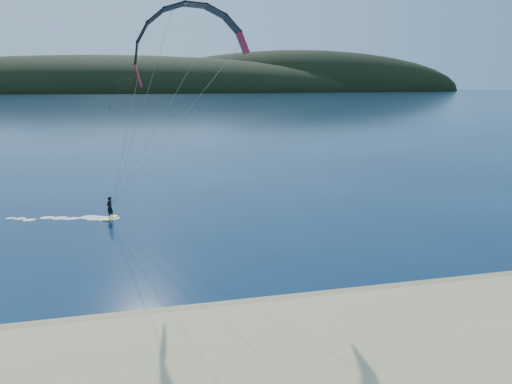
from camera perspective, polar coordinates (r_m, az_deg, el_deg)
ground at (r=19.84m, az=-3.95°, el=-21.70°), size 1800.00×1800.00×0.00m
wet_sand at (r=23.60m, az=-5.70°, el=-15.37°), size 220.00×2.50×0.10m
headland at (r=761.41m, az=-12.77°, el=12.40°), size 1200.00×310.00×140.00m
kitesurfer_near at (r=35.10m, az=-8.62°, el=15.40°), size 22.58×7.60×16.44m
kitesurfer_far at (r=216.85m, az=-16.50°, el=13.15°), size 11.43×5.57×14.43m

